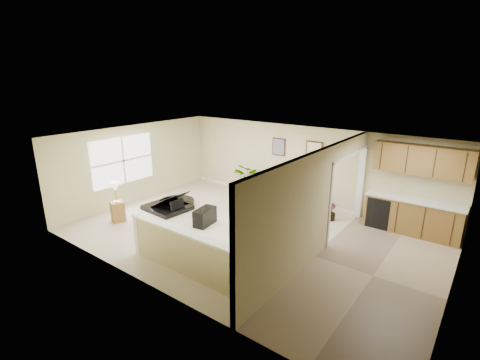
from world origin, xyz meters
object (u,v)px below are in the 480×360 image
Objects in this scene: loveseat at (296,196)px; palm_plant at (249,180)px; lamp_stand at (117,205)px; small_plant at (331,213)px; piano at (169,193)px; piano_bench at (205,217)px; accent_table at (278,190)px.

palm_plant is (-1.78, -0.02, 0.20)m from loveseat.
palm_plant is 1.06× the size of lamp_stand.
small_plant is at bearing 37.57° from lamp_stand.
piano reaches higher than piano_bench.
piano is 3.40m from accent_table.
piano is 3.95m from loveseat.
piano_bench is at bearing -4.66° from piano.
accent_table reaches higher than small_plant.
palm_plant reaches higher than small_plant.
small_plant is at bearing -5.44° from palm_plant.
piano_bench is (1.74, -0.26, -0.28)m from piano.
piano_bench is at bearing -109.81° from accent_table.
piano_bench is 0.58× the size of palm_plant.
piano_bench is 2.61m from accent_table.
piano_bench is at bearing -137.99° from small_plant.
palm_plant reaches higher than piano_bench.
palm_plant is at bearing 168.95° from accent_table.
accent_table is 0.72× the size of lamp_stand.
lamp_stand is at bearing -128.95° from accent_table.
small_plant is (3.08, -0.29, -0.35)m from palm_plant.
palm_plant is at bearing 98.84° from piano_bench.
palm_plant is 3.12m from small_plant.
lamp_stand is (-3.02, -3.74, -0.04)m from accent_table.
lamp_stand is (-4.81, -3.70, 0.28)m from small_plant.
piano is 1.99× the size of accent_table.
loveseat is 1.66× the size of palm_plant.
piano is at bearing 171.33° from piano_bench.
accent_table is (0.88, 2.44, 0.29)m from piano_bench.
loveseat is 4.05× the size of small_plant.
lamp_stand is at bearing -154.62° from loveseat.
small_plant is at bearing -1.28° from accent_table.
piano is 1.42× the size of lamp_stand.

